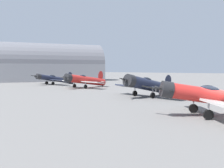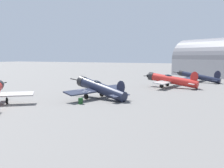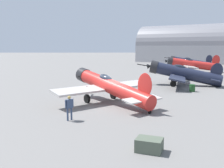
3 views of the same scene
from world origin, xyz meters
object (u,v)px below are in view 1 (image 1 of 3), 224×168
at_px(airplane_far_line, 85,80).
at_px(fuel_drum, 183,96).
at_px(airplane_foreground, 215,97).
at_px(airplane_mid_apron, 149,85).
at_px(airplane_outer_stand, 54,79).

xyz_separation_m(airplane_far_line, fuel_drum, (7.01, 22.89, -1.17)).
xyz_separation_m(airplane_foreground, fuel_drum, (-9.53, -6.05, -1.17)).
bearing_deg(airplane_mid_apron, fuel_drum, 103.54).
distance_m(airplane_foreground, airplane_far_line, 33.33).
bearing_deg(airplane_foreground, airplane_outer_stand, -63.63).
distance_m(airplane_far_line, airplane_outer_stand, 13.65).
bearing_deg(airplane_foreground, fuel_drum, -95.64).
bearing_deg(fuel_drum, airplane_foreground, 32.40).
bearing_deg(airplane_foreground, airplane_far_line, -67.79).
relative_size(airplane_far_line, fuel_drum, 13.59).
relative_size(airplane_foreground, airplane_far_line, 0.90).
relative_size(airplane_mid_apron, airplane_far_line, 1.04).
bearing_deg(airplane_mid_apron, airplane_foreground, 64.29).
bearing_deg(airplane_outer_stand, airplane_far_line, 85.88).
distance_m(airplane_mid_apron, airplane_outer_stand, 32.84).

